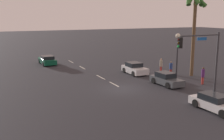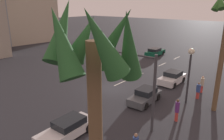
% 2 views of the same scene
% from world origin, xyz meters
% --- Properties ---
extents(ground_plane, '(220.00, 220.00, 0.00)m').
position_xyz_m(ground_plane, '(0.00, 0.00, 0.00)').
color(ground_plane, '#28282D').
extents(lane_stripe_0, '(2.54, 0.14, 0.01)m').
position_xyz_m(lane_stripe_0, '(-18.00, 0.00, 0.01)').
color(lane_stripe_0, silver).
rests_on(lane_stripe_0, ground_plane).
extents(lane_stripe_1, '(2.42, 0.14, 0.01)m').
position_xyz_m(lane_stripe_1, '(-12.51, 0.00, 0.01)').
color(lane_stripe_1, silver).
rests_on(lane_stripe_1, ground_plane).
extents(lane_stripe_2, '(2.55, 0.14, 0.01)m').
position_xyz_m(lane_stripe_2, '(-5.70, 0.00, 0.01)').
color(lane_stripe_2, silver).
rests_on(lane_stripe_2, ground_plane).
extents(lane_stripe_3, '(2.32, 0.14, 0.01)m').
position_xyz_m(lane_stripe_3, '(-1.96, 0.00, 0.01)').
color(lane_stripe_3, silver).
rests_on(lane_stripe_3, ground_plane).
extents(car_0, '(3.97, 1.91, 1.34)m').
position_xyz_m(car_0, '(0.62, 4.89, 0.62)').
color(car_0, '#474C51').
rests_on(car_0, ground_plane).
extents(car_1, '(4.43, 1.88, 1.26)m').
position_xyz_m(car_1, '(8.80, 3.59, 0.59)').
color(car_1, silver).
rests_on(car_1, ground_plane).
extents(car_2, '(3.95, 1.96, 1.42)m').
position_xyz_m(car_2, '(-5.79, 4.67, 0.65)').
color(car_2, silver).
rests_on(car_2, ground_plane).
extents(car_3, '(4.56, 2.03, 1.31)m').
position_xyz_m(car_3, '(-17.30, -3.88, 0.62)').
color(car_3, '#0F5138').
rests_on(car_3, ground_plane).
extents(traffic_signal, '(0.38, 4.96, 5.73)m').
position_xyz_m(traffic_signal, '(4.55, 6.11, 3.91)').
color(traffic_signal, '#38383D').
rests_on(traffic_signal, ground_plane).
extents(streetlamp, '(0.56, 0.56, 5.22)m').
position_xyz_m(streetlamp, '(-1.66, 7.96, 3.73)').
color(streetlamp, '#2D2D33').
rests_on(streetlamp, ground_plane).
extents(pedestrian_0, '(0.43, 0.43, 1.87)m').
position_xyz_m(pedestrian_0, '(1.99, 8.60, 1.00)').
color(pedestrian_0, '#BF3833').
rests_on(pedestrian_0, ground_plane).
extents(pedestrian_1, '(0.49, 0.49, 1.67)m').
position_xyz_m(pedestrian_1, '(-3.37, 8.44, 0.87)').
color(pedestrian_1, '#BF3833').
rests_on(pedestrian_1, ground_plane).
extents(pedestrian_2, '(0.50, 0.50, 1.80)m').
position_xyz_m(pedestrian_2, '(-5.17, 8.23, 0.95)').
color(pedestrian_2, '#BF3833').
rests_on(pedestrian_2, ground_plane).
extents(palm_tree_0, '(2.49, 2.54, 9.14)m').
position_xyz_m(palm_tree_0, '(13.32, 10.79, 6.99)').
color(palm_tree_0, brown).
rests_on(palm_tree_0, ground_plane).
extents(building_2, '(22.75, 12.46, 19.35)m').
position_xyz_m(building_2, '(-6.35, -36.97, 9.68)').
color(building_2, '#B2A38E').
rests_on(building_2, ground_plane).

